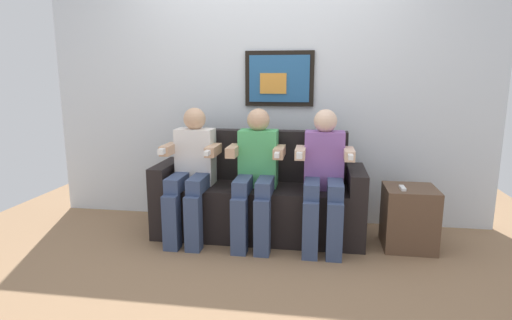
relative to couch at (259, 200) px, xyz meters
name	(u,v)px	position (x,y,z in m)	size (l,w,h in m)	color
ground_plane	(253,248)	(0.00, -0.33, -0.31)	(5.44, 5.44, 0.00)	#8C6B4C
back_wall_assembly	(267,84)	(0.00, 0.44, 0.99)	(4.18, 0.10, 2.60)	silver
couch	(259,200)	(0.00, 0.00, 0.00)	(1.78, 0.58, 0.90)	black
person_on_left	(192,169)	(-0.55, -0.17, 0.29)	(0.46, 0.56, 1.11)	white
person_in_middle	(256,171)	(0.00, -0.17, 0.29)	(0.46, 0.56, 1.11)	#4CB266
person_on_right	(324,173)	(0.55, -0.17, 0.29)	(0.46, 0.56, 1.11)	#8C59A5
side_table_right	(409,217)	(1.24, -0.11, -0.06)	(0.40, 0.40, 0.50)	brown
spare_remote_on_table	(403,188)	(1.16, -0.16, 0.20)	(0.04, 0.13, 0.02)	white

